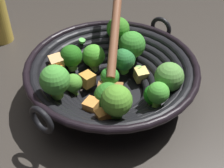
% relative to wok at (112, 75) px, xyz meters
% --- Properties ---
extents(ground_plane, '(4.00, 4.00, 0.00)m').
position_rel_wok_xyz_m(ground_plane, '(0.00, 0.00, -0.06)').
color(ground_plane, '#332D28').
extents(wok, '(0.38, 0.35, 0.21)m').
position_rel_wok_xyz_m(wok, '(0.00, 0.00, 0.00)').
color(wok, black).
rests_on(wok, ground).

